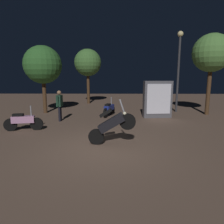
# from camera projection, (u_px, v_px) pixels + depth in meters

# --- Properties ---
(ground_plane) EXTENTS (40.00, 40.00, 0.00)m
(ground_plane) POSITION_uv_depth(u_px,v_px,m) (102.00, 149.00, 6.75)
(ground_plane) COLOR brown
(motorcycle_black_foreground) EXTENTS (1.66, 0.41, 1.63)m
(motorcycle_black_foreground) POSITION_uv_depth(u_px,v_px,m) (111.00, 124.00, 6.99)
(motorcycle_black_foreground) COLOR black
(motorcycle_black_foreground) RESTS_ON ground_plane
(motorcycle_pink_parked_left) EXTENTS (1.65, 0.46, 1.11)m
(motorcycle_pink_parked_left) POSITION_uv_depth(u_px,v_px,m) (23.00, 121.00, 8.91)
(motorcycle_pink_parked_left) COLOR black
(motorcycle_pink_parked_left) RESTS_ON ground_plane
(motorcycle_blue_parked_right) EXTENTS (0.66, 1.59, 1.11)m
(motorcycle_blue_parked_right) POSITION_uv_depth(u_px,v_px,m) (109.00, 109.00, 12.08)
(motorcycle_blue_parked_right) COLOR black
(motorcycle_blue_parked_right) RESTS_ON ground_plane
(person_rider_beside) EXTENTS (0.28, 0.67, 1.63)m
(person_rider_beside) POSITION_uv_depth(u_px,v_px,m) (60.00, 103.00, 10.64)
(person_rider_beside) COLOR black
(person_rider_beside) RESTS_ON ground_plane
(streetlamp_near) EXTENTS (0.36, 0.36, 5.14)m
(streetlamp_near) POSITION_uv_depth(u_px,v_px,m) (179.00, 62.00, 12.96)
(streetlamp_near) COLOR #38383D
(streetlamp_near) RESTS_ON ground_plane
(tree_left_bg) EXTENTS (2.35, 2.35, 4.23)m
(tree_left_bg) POSITION_uv_depth(u_px,v_px,m) (43.00, 65.00, 12.61)
(tree_left_bg) COLOR #4C331E
(tree_left_bg) RESTS_ON ground_plane
(tree_center_bg) EXTENTS (2.24, 2.24, 4.57)m
(tree_center_bg) POSITION_uv_depth(u_px,v_px,m) (88.00, 63.00, 16.90)
(tree_center_bg) COLOR #4C331E
(tree_center_bg) RESTS_ON ground_plane
(tree_right_bg) EXTENTS (2.25, 2.25, 4.84)m
(tree_right_bg) POSITION_uv_depth(u_px,v_px,m) (212.00, 53.00, 11.95)
(tree_right_bg) COLOR #4C331E
(tree_right_bg) RESTS_ON ground_plane
(kiosk_billboard) EXTENTS (1.63, 0.66, 2.10)m
(kiosk_billboard) POSITION_uv_depth(u_px,v_px,m) (157.00, 99.00, 11.59)
(kiosk_billboard) COLOR #595960
(kiosk_billboard) RESTS_ON ground_plane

